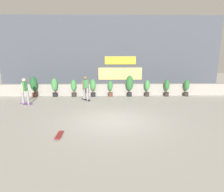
% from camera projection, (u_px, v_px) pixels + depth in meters
% --- Properties ---
extents(ground_plane, '(48.00, 48.00, 0.00)m').
position_uv_depth(ground_plane, '(113.00, 121.00, 9.42)').
color(ground_plane, '#B2AFA8').
extents(planter_wall, '(18.00, 0.40, 0.90)m').
position_uv_depth(planter_wall, '(111.00, 90.00, 15.19)').
color(planter_wall, gray).
rests_on(planter_wall, ground).
extents(building_backdrop, '(20.00, 2.08, 6.50)m').
position_uv_depth(building_backdrop, '(110.00, 53.00, 18.51)').
color(building_backdrop, '#424751').
rests_on(building_backdrop, ground).
extents(potted_plant_0, '(0.53, 0.53, 1.53)m').
position_uv_depth(potted_plant_0, '(34.00, 85.00, 14.53)').
color(potted_plant_0, brown).
rests_on(potted_plant_0, ground).
extents(potted_plant_1, '(0.47, 0.47, 1.41)m').
position_uv_depth(potted_plant_1, '(55.00, 86.00, 14.58)').
color(potted_plant_1, black).
rests_on(potted_plant_1, ground).
extents(potted_plant_2, '(0.41, 0.41, 1.29)m').
position_uv_depth(potted_plant_2, '(74.00, 87.00, 14.63)').
color(potted_plant_2, '#2D2823').
rests_on(potted_plant_2, ground).
extents(potted_plant_3, '(0.43, 0.43, 1.33)m').
position_uv_depth(potted_plant_3, '(93.00, 87.00, 14.66)').
color(potted_plant_3, black).
rests_on(potted_plant_3, ground).
extents(potted_plant_4, '(0.37, 0.37, 1.21)m').
position_uv_depth(potted_plant_4, '(110.00, 88.00, 14.71)').
color(potted_plant_4, brown).
rests_on(potted_plant_4, ground).
extents(potted_plant_5, '(0.56, 0.56, 1.60)m').
position_uv_depth(potted_plant_5, '(130.00, 84.00, 14.68)').
color(potted_plant_5, black).
rests_on(potted_plant_5, ground).
extents(potted_plant_6, '(0.40, 0.40, 1.27)m').
position_uv_depth(potted_plant_6, '(147.00, 87.00, 14.76)').
color(potted_plant_6, '#2D2823').
rests_on(potted_plant_6, ground).
extents(potted_plant_7, '(0.40, 0.40, 1.26)m').
position_uv_depth(potted_plant_7, '(167.00, 87.00, 14.79)').
color(potted_plant_7, '#2D2823').
rests_on(potted_plant_7, ground).
extents(potted_plant_8, '(0.40, 0.40, 1.26)m').
position_uv_depth(potted_plant_8, '(186.00, 87.00, 14.82)').
color(potted_plant_8, '#2D2823').
rests_on(potted_plant_8, ground).
extents(skater_by_wall_right, '(0.72, 0.69, 1.70)m').
position_uv_depth(skater_by_wall_right, '(86.00, 87.00, 13.37)').
color(skater_by_wall_right, black).
rests_on(skater_by_wall_right, ground).
extents(skater_mid_plaza, '(0.82, 0.55, 1.70)m').
position_uv_depth(skater_mid_plaza, '(25.00, 90.00, 12.23)').
color(skater_mid_plaza, '#72338C').
rests_on(skater_mid_plaza, ground).
extents(skateboard_near_camera, '(0.21, 0.80, 0.08)m').
position_uv_depth(skateboard_near_camera, '(59.00, 135.00, 7.60)').
color(skateboard_near_camera, maroon).
rests_on(skateboard_near_camera, ground).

